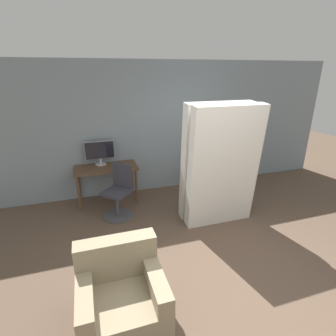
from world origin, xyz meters
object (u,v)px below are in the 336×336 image
(office_chair, at_px, (119,196))
(mattress_far, at_px, (215,162))
(mattress_near, at_px, (224,168))
(monitor, at_px, (100,152))
(armchair, at_px, (122,296))
(bookshelf, at_px, (229,149))

(office_chair, distance_m, mattress_far, 1.80)
(office_chair, xyz_separation_m, mattress_near, (1.62, -0.79, 0.62))
(monitor, relative_size, armchair, 0.67)
(office_chair, relative_size, armchair, 1.13)
(office_chair, bearing_deg, mattress_near, -25.98)
(mattress_near, xyz_separation_m, mattress_far, (0.00, 0.30, -0.00))
(bookshelf, distance_m, armchair, 4.23)
(mattress_near, xyz_separation_m, armchair, (-1.89, -1.38, -0.70))
(mattress_near, bearing_deg, armchair, -143.82)
(armchair, bearing_deg, monitor, 89.07)
(office_chair, height_order, mattress_far, mattress_far)
(office_chair, height_order, armchair, office_chair)
(bookshelf, bearing_deg, mattress_far, -128.41)
(monitor, relative_size, bookshelf, 0.35)
(bookshelf, relative_size, armchair, 1.92)
(bookshelf, distance_m, mattress_near, 1.94)
(monitor, distance_m, armchair, 3.06)
(monitor, xyz_separation_m, mattress_near, (1.84, -1.60, 0.02))
(armchair, bearing_deg, mattress_near, 36.18)
(monitor, distance_m, office_chair, 1.04)
(mattress_near, height_order, armchair, mattress_near)
(mattress_near, bearing_deg, mattress_far, 90.00)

